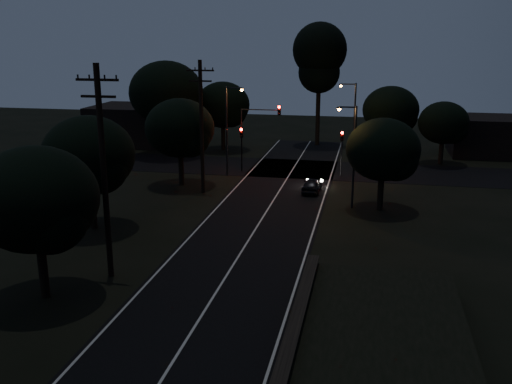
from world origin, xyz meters
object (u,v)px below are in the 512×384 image
at_px(signal_left, 242,141).
at_px(streetlight_b, 352,119).
at_px(tall_pine, 319,57).
at_px(signal_mast, 259,126).
at_px(signal_right, 342,145).
at_px(utility_pole_mid, 104,170).
at_px(car, 312,185).
at_px(utility_pole_far, 201,125).
at_px(streetlight_c, 352,150).
at_px(streetlight_a, 229,125).

xyz_separation_m(signal_left, streetlight_b, (9.91, 4.01, 1.80)).
height_order(tall_pine, signal_mast, tall_pine).
distance_m(signal_left, signal_right, 9.20).
bearing_deg(utility_pole_mid, signal_mast, 82.96).
bearing_deg(signal_left, utility_pole_mid, -93.21).
relative_size(signal_left, signal_mast, 0.66).
xyz_separation_m(signal_left, car, (7.23, -6.12, -2.25)).
relative_size(utility_pole_far, streetlight_b, 1.31).
bearing_deg(utility_pole_far, streetlight_c, -9.60).
xyz_separation_m(utility_pole_mid, car, (8.63, 18.87, -5.15)).
bearing_deg(signal_right, utility_pole_far, -143.00).
bearing_deg(streetlight_b, car, -104.83).
xyz_separation_m(streetlight_b, streetlight_c, (0.52, -14.00, -0.29)).
height_order(streetlight_a, car, streetlight_a).
distance_m(streetlight_a, car, 9.82).
relative_size(signal_left, car, 1.20).
bearing_deg(utility_pole_mid, signal_right, 67.01).
distance_m(signal_right, signal_mast, 7.66).
height_order(signal_mast, streetlight_a, streetlight_a).
height_order(streetlight_a, streetlight_c, streetlight_a).
distance_m(utility_pole_mid, signal_mast, 25.22).
bearing_deg(car, streetlight_c, 131.45).
height_order(utility_pole_far, signal_mast, utility_pole_far).
relative_size(signal_right, streetlight_c, 0.55).
relative_size(utility_pole_far, streetlight_c, 1.40).
xyz_separation_m(utility_pole_far, signal_right, (10.60, 7.99, -2.65)).
relative_size(signal_mast, streetlight_a, 0.78).
xyz_separation_m(signal_mast, streetlight_c, (8.74, -9.99, 0.01)).
distance_m(signal_mast, car, 9.07).
bearing_deg(signal_right, streetlight_a, -168.66).
distance_m(utility_pole_mid, car, 21.38).
xyz_separation_m(signal_left, streetlight_a, (-0.71, -1.99, 1.80)).
bearing_deg(streetlight_a, signal_left, 70.41).
distance_m(streetlight_a, streetlight_c, 13.72).
bearing_deg(signal_right, streetlight_c, -82.98).
distance_m(signal_right, streetlight_b, 4.45).
relative_size(utility_pole_far, car, 3.06).
height_order(utility_pole_far, tall_pine, tall_pine).
height_order(signal_right, car, signal_right).
distance_m(signal_left, signal_mast, 2.26).
xyz_separation_m(signal_left, signal_mast, (1.69, 0.00, 1.50)).
distance_m(tall_pine, signal_right, 17.01).
height_order(tall_pine, signal_right, tall_pine).
bearing_deg(streetlight_b, tall_pine, 111.38).
relative_size(tall_pine, signal_mast, 2.21).
height_order(tall_pine, streetlight_b, tall_pine).
xyz_separation_m(tall_pine, signal_mast, (-3.91, -15.01, -5.63)).
height_order(utility_pole_mid, streetlight_b, utility_pole_mid).
bearing_deg(tall_pine, utility_pole_far, -106.93).
xyz_separation_m(utility_pole_far, signal_mast, (3.09, 7.99, -1.15)).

